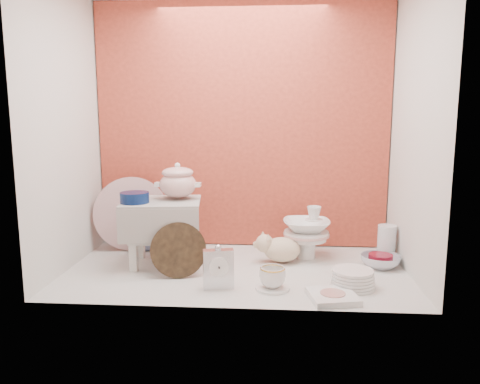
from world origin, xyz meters
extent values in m
plane|color=silver|center=(0.00, 0.00, 0.00)|extent=(1.80, 1.80, 0.00)
cube|color=#C14630|center=(0.00, 0.50, 0.75)|extent=(1.80, 0.06, 1.50)
cube|color=silver|center=(-0.90, 0.00, 0.75)|extent=(0.06, 1.00, 1.50)
cube|color=silver|center=(0.90, 0.00, 0.75)|extent=(0.06, 1.00, 1.50)
cylinder|color=#091A47|center=(-0.54, 0.00, 0.39)|extent=(0.19, 0.19, 0.06)
imported|color=silver|center=(-0.59, 0.37, 0.12)|extent=(0.29, 0.29, 0.25)
cube|color=silver|center=(-0.06, -0.27, 0.11)|extent=(0.15, 0.08, 0.21)
ellipsoid|color=beige|center=(0.25, 0.14, 0.08)|extent=(0.31, 0.26, 0.16)
cylinder|color=white|center=(0.19, -0.27, 0.01)|extent=(0.20, 0.20, 0.01)
imported|color=white|center=(0.19, -0.27, 0.06)|extent=(0.13, 0.13, 0.10)
cube|color=white|center=(0.47, -0.37, 0.01)|extent=(0.24, 0.24, 0.03)
cylinder|color=white|center=(0.58, -0.22, 0.04)|extent=(0.25, 0.25, 0.09)
imported|color=silver|center=(0.78, 0.10, 0.03)|extent=(0.24, 0.24, 0.07)
cylinder|color=silver|center=(0.84, 0.22, 0.10)|extent=(0.13, 0.13, 0.21)
camera|label=1|loc=(0.19, -2.37, 0.82)|focal=34.67mm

